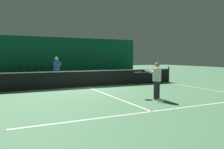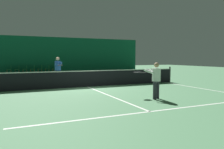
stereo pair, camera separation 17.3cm
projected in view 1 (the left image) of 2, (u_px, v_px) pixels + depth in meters
name	position (u px, v px, depth m)	size (l,w,h in m)	color
ground_plane	(87.00, 87.00, 12.64)	(60.00, 60.00, 0.00)	#4C7F56
backdrop_curtain	(47.00, 55.00, 25.34)	(23.00, 0.12, 4.10)	#0F5138
court_line_baseline_far	(51.00, 73.00, 23.38)	(11.00, 0.10, 0.00)	silver
court_line_service_far	(63.00, 78.00, 18.42)	(8.25, 0.10, 0.00)	silver
court_line_service_near	(152.00, 111.00, 6.86)	(8.25, 0.10, 0.00)	silver
court_line_sideline_right	(163.00, 82.00, 14.96)	(0.10, 23.80, 0.00)	silver
court_line_centre	(87.00, 87.00, 12.64)	(0.10, 12.80, 0.00)	silver
tennis_net	(87.00, 78.00, 12.60)	(12.00, 0.10, 1.07)	black
player_near	(156.00, 78.00, 8.94)	(0.85, 1.30, 1.50)	#2D2D38
player_far	(57.00, 68.00, 14.33)	(0.45, 1.39, 1.73)	black
courtside_chair_0	(7.00, 69.00, 23.15)	(0.44, 0.44, 0.84)	brown
courtside_chair_1	(15.00, 69.00, 23.49)	(0.44, 0.44, 0.84)	brown
courtside_chair_2	(23.00, 69.00, 23.82)	(0.44, 0.44, 0.84)	brown
courtside_chair_3	(31.00, 69.00, 24.16)	(0.44, 0.44, 0.84)	brown
courtside_chair_4	(38.00, 68.00, 24.49)	(0.44, 0.44, 0.84)	brown
courtside_chair_5	(46.00, 68.00, 24.83)	(0.44, 0.44, 0.84)	brown
courtside_chair_6	(53.00, 68.00, 25.16)	(0.44, 0.44, 0.84)	brown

